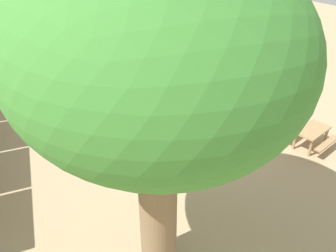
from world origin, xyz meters
The scene contains 6 objects.
ground_plane centered at (0.00, 0.00, 0.00)m, with size 60.00×60.00×0.00m, color tan.
elephant centered at (-0.24, 0.40, 1.01)m, with size 1.96×2.20×1.58m.
person_handler centered at (-0.77, 3.24, 0.95)m, with size 0.51×0.32×1.62m.
shade_tree_main centered at (-5.07, 3.54, 5.22)m, with size 5.49×5.03×7.25m.
wooden_bench centered at (2.52, -3.46, 0.47)m, with size 1.09×1.40×0.88m.
picnic_table_near centered at (-2.46, -3.70, 0.59)m, with size 1.89×1.90×0.78m.
Camera 1 is at (-10.03, 5.33, 6.94)m, focal length 34.21 mm.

